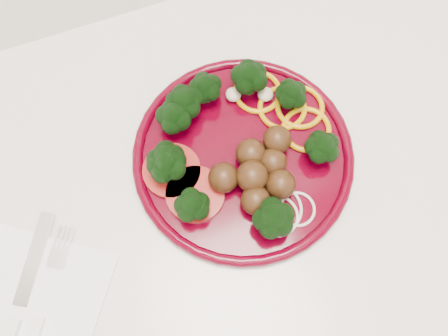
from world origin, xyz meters
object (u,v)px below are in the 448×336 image
object	(u,v)px
knife	(13,325)
fork	(35,332)
napkin	(30,306)
plate	(239,151)

from	to	relation	value
knife	fork	distance (m)	0.03
napkin	fork	xyz separation A→B (m)	(0.00, -0.03, 0.01)
napkin	knife	distance (m)	0.03
plate	napkin	bearing A→B (deg)	-163.15
plate	fork	distance (m)	0.32
fork	knife	bearing A→B (deg)	83.00
napkin	fork	world-z (taller)	fork
napkin	knife	bearing A→B (deg)	-143.23
knife	fork	world-z (taller)	knife
plate	knife	distance (m)	0.34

